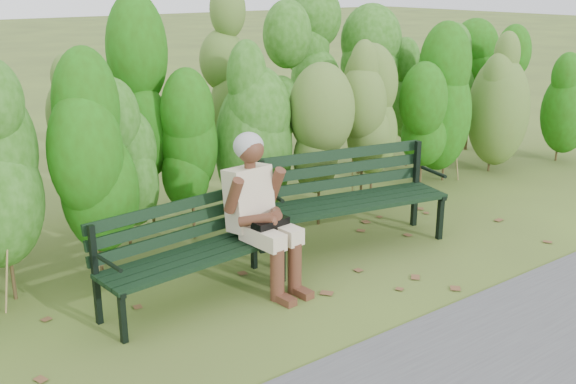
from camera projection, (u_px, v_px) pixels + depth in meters
ground at (313, 286)px, 5.72m from camera, size 80.00×80.00×0.00m
hedge_band at (198, 107)px, 6.75m from camera, size 11.04×1.67×2.42m
leaf_litter at (255, 297)px, 5.52m from camera, size 5.58×2.16×0.01m
bench_left at (188, 245)px, 5.37m from camera, size 1.62×0.66×0.79m
bench_right at (349, 190)px, 6.50m from camera, size 1.90×0.95×0.91m
seated_woman at (259, 204)px, 5.56m from camera, size 0.56×0.82×1.30m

